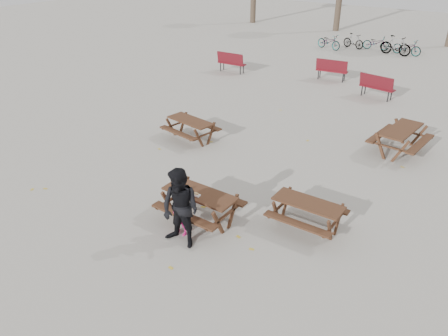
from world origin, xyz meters
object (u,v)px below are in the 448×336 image
Objects in this scene: picnic_table_east at (307,215)px; food_tray at (196,195)px; main_picnic_table at (200,199)px; picnic_table_far at (400,140)px; soda_bottle at (184,190)px; picnic_table_north at (191,130)px; adult at (180,209)px; child at (181,212)px.

food_tray is at bearing -149.18° from picnic_table_east.
picnic_table_far is (2.84, 6.70, -0.18)m from main_picnic_table.
picnic_table_east is 0.86× the size of picnic_table_far.
picnic_table_east is at bearing 29.05° from soda_bottle.
main_picnic_table is at bearing -152.52° from picnic_table_east.
picnic_table_north is at bearing 130.71° from food_tray.
picnic_table_north is (-2.93, 3.83, -0.49)m from soda_bottle.
adult is (0.22, -0.82, 0.14)m from food_tray.
food_tray is 0.10× the size of picnic_table_far.
adult is at bearing -75.88° from main_picnic_table.
picnic_table_far is (6.06, 3.07, 0.05)m from picnic_table_north.
child reaches higher than soda_bottle.
soda_bottle reaches higher than picnic_table_far.
picnic_table_north is (-3.25, 3.78, -0.43)m from food_tray.
child is at bearing -140.96° from picnic_table_east.
main_picnic_table is at bearing 162.56° from picnic_table_far.
soda_bottle is 0.10× the size of picnic_table_east.
adult reaches higher than child.
soda_bottle is 4.85m from picnic_table_north.
adult is 1.15× the size of picnic_table_east.
child reaches higher than main_picnic_table.
picnic_table_far reaches higher than picnic_table_east.
soda_bottle is 2.94m from picnic_table_east.
picnic_table_far is (3.13, 6.90, -0.44)m from soda_bottle.
soda_bottle is at bearing 117.23° from child.
child is at bearing -91.87° from main_picnic_table.
food_tray is 0.57m from child.
main_picnic_table is 2.55m from picnic_table_east.
soda_bottle is at bearing -151.69° from picnic_table_east.
food_tray is at bearing 81.82° from child.
picnic_table_north is at bearing 122.40° from picnic_table_far.
child is at bearing -95.54° from food_tray.
soda_bottle reaches higher than picnic_table_east.
main_picnic_table is at bearing 102.66° from adult.
main_picnic_table is 0.96× the size of adult.
child is 2.95m from picnic_table_east.
food_tray reaches higher than picnic_table_east.
picnic_table_east is 0.97× the size of picnic_table_north.
picnic_table_east is 5.98m from picnic_table_north.
adult is at bearing -50.78° from child.
main_picnic_table is 1.11× the size of picnic_table_east.
soda_bottle is at bearing 161.11° from picnic_table_far.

